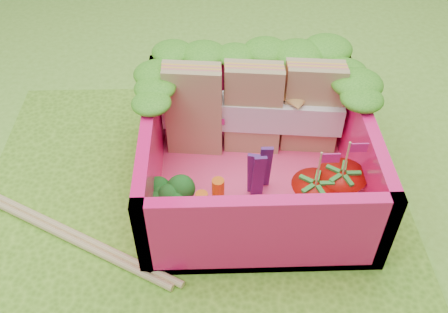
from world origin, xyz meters
The scene contains 13 objects.
ground centered at (0.00, 0.00, 0.00)m, with size 14.00×14.00×0.00m, color #72B633.
placemat centered at (0.00, 0.00, 0.01)m, with size 2.60×2.60×0.03m, color #599A22.
bento_floor centered at (0.38, 0.25, 0.06)m, with size 1.30×1.30×0.05m, color #FF417A.
bento_box centered at (0.38, 0.25, 0.31)m, with size 1.30×1.30×0.55m.
lettuce_ruffle centered at (0.38, 0.69, 0.64)m, with size 1.43×0.76×0.11m.
sandwich_stack centered at (0.38, 0.56, 0.39)m, with size 1.14×0.29×0.62m.
broccoli centered at (-0.13, -0.08, 0.27)m, with size 0.35×0.35×0.26m.
carrot_sticks centered at (0.10, -0.06, 0.22)m, with size 0.16×0.15×0.28m.
purple_wedges centered at (0.39, 0.12, 0.27)m, with size 0.14×0.10×0.38m.
strawberry_left centered at (0.68, -0.06, 0.22)m, with size 0.27×0.27×0.51m.
strawberry_right centered at (0.84, 0.01, 0.22)m, with size 0.28×0.28×0.52m.
snap_peas centered at (0.78, 0.02, 0.11)m, with size 0.58×0.61×0.05m.
chopsticks centered at (-1.00, 0.04, 0.05)m, with size 1.92×1.10×0.04m.
Camera 1 is at (0.12, -1.90, 2.33)m, focal length 40.00 mm.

